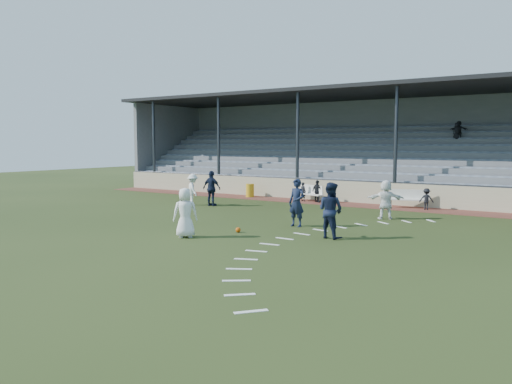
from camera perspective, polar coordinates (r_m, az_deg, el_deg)
ground at (r=19.21m, az=-4.10°, el=-4.47°), size 90.00×90.00×0.00m
cinder_track at (r=28.19m, az=8.95°, el=-1.29°), size 34.00×2.00×0.02m
retaining_wall at (r=29.08m, az=9.82°, el=0.07°), size 34.00×0.18×1.20m
bench_left at (r=28.89m, az=6.21°, el=0.05°), size 2.00×1.20×0.95m
bench_right at (r=27.03m, az=17.07°, el=-0.54°), size 2.04×0.96×0.95m
trash_bin at (r=31.13m, az=-0.69°, el=0.19°), size 0.51×0.51×0.82m
football at (r=18.85m, az=-2.06°, el=-4.35°), size 0.20×0.20×0.20m
player_white_lead at (r=17.94m, az=-8.09°, el=-2.35°), size 1.02×1.01×1.78m
player_navy_lead at (r=20.13m, az=4.67°, el=-1.23°), size 0.74×0.51×1.93m
player_navy_mid at (r=17.79m, az=8.51°, el=-2.08°), size 1.10×0.94×1.99m
player_white_wing at (r=27.27m, az=-7.23°, el=0.27°), size 1.26×1.15×1.69m
player_navy_wing at (r=26.84m, az=-5.08°, el=0.41°), size 1.12×0.49×1.89m
player_white_back at (r=22.80m, az=14.60°, el=-0.84°), size 1.68×1.15×1.74m
sub_left_near at (r=28.97m, az=5.42°, el=0.04°), size 0.45×0.35×1.09m
sub_left_far at (r=28.51m, az=7.03°, el=0.10°), size 0.79×0.50×1.25m
sub_right at (r=26.49m, az=18.90°, el=-0.76°), size 0.78×0.57×1.08m
grandstand at (r=33.35m, az=13.11°, el=3.46°), size 34.60×9.00×6.61m
penalty_arc at (r=17.07m, az=7.02°, el=-5.75°), size 3.89×14.63×0.01m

